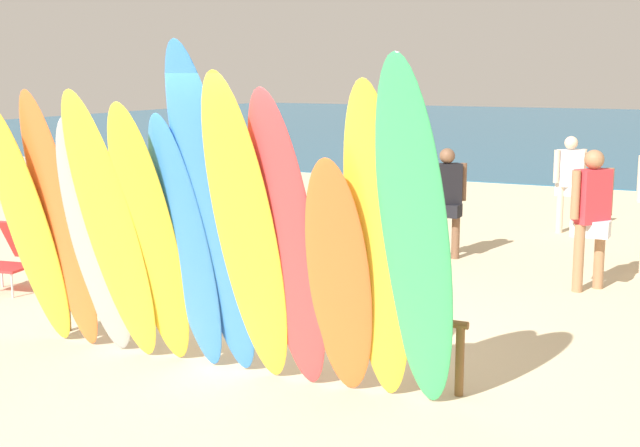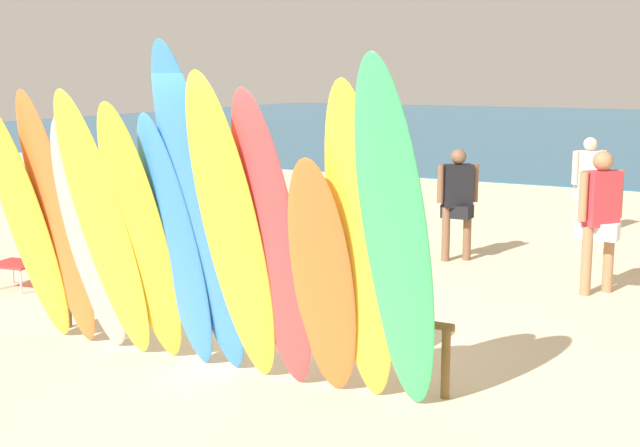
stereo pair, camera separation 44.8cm
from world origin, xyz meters
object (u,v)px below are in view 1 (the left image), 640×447
at_px(surfboard_rack, 241,305).
at_px(beach_chair_striped, 102,223).
at_px(surfboard_orange_9, 339,281).
at_px(surfboard_green_11, 415,241).
at_px(surfboard_yellow_10, 377,248).
at_px(beachgoer_midbeach, 570,177).
at_px(surfboard_grey_2, 95,239).
at_px(beachgoer_by_water, 446,196).
at_px(surfboard_yellow_0, 29,228).
at_px(surfboard_orange_1, 60,224).
at_px(beachgoer_photographing, 592,210).
at_px(surfboard_blue_5, 186,246).
at_px(surfboard_blue_6, 212,217).
at_px(surfboard_red_8, 288,245).
at_px(surfboard_yellow_3, 111,231).
at_px(beach_chair_blue, 16,253).
at_px(surfboard_yellow_7, 246,235).
at_px(surfboard_yellow_4, 150,239).
at_px(beach_chair_red, 139,238).

bearing_deg(surfboard_rack, beach_chair_striped, 142.98).
height_order(surfboard_orange_9, surfboard_green_11, surfboard_green_11).
xyz_separation_m(surfboard_yellow_10, beachgoer_midbeach, (-0.04, 8.07, -0.37)).
relative_size(surfboard_grey_2, beachgoer_midbeach, 1.49).
height_order(surfboard_rack, beach_chair_striped, beach_chair_striped).
distance_m(surfboard_grey_2, beachgoer_by_water, 5.53).
distance_m(surfboard_rack, beachgoer_midbeach, 7.69).
distance_m(surfboard_yellow_0, surfboard_orange_1, 0.33).
bearing_deg(beachgoer_photographing, surfboard_orange_9, -158.86).
relative_size(surfboard_yellow_0, surfboard_blue_5, 1.04).
height_order(surfboard_blue_6, beachgoer_midbeach, surfboard_blue_6).
bearing_deg(beachgoer_photographing, surfboard_yellow_10, -155.26).
bearing_deg(surfboard_red_8, surfboard_yellow_10, 11.11).
relative_size(surfboard_yellow_3, surfboard_red_8, 1.00).
bearing_deg(beachgoer_photographing, surfboard_rack, -175.41).
xyz_separation_m(surfboard_blue_5, surfboard_green_11, (1.97, -0.03, 0.22)).
distance_m(surfboard_blue_5, beachgoer_midbeach, 8.26).
bearing_deg(beachgoer_midbeach, beach_chair_striped, -4.60).
height_order(surfboard_blue_5, surfboard_orange_9, surfboard_blue_5).
bearing_deg(surfboard_yellow_0, surfboard_grey_2, 5.17).
relative_size(surfboard_orange_9, beach_chair_blue, 2.47).
bearing_deg(surfboard_green_11, beach_chair_striped, 153.33).
xyz_separation_m(surfboard_rack, surfboard_yellow_7, (0.45, -0.65, 0.77)).
bearing_deg(beachgoer_photographing, surfboard_grey_2, 177.64).
bearing_deg(surfboard_orange_9, surfboard_blue_5, 174.51).
relative_size(surfboard_yellow_7, beachgoer_midbeach, 1.76).
xyz_separation_m(surfboard_yellow_3, surfboard_blue_6, (0.99, 0.03, 0.19)).
xyz_separation_m(surfboard_yellow_10, beachgoer_by_water, (-1.16, 5.32, -0.38)).
distance_m(surfboard_orange_9, beach_chair_blue, 5.16).
bearing_deg(surfboard_blue_5, surfboard_yellow_10, 6.62).
xyz_separation_m(surfboard_yellow_4, beach_chair_red, (-2.42, 2.99, -0.72)).
bearing_deg(surfboard_blue_5, surfboard_green_11, 4.83).
relative_size(surfboard_orange_1, surfboard_blue_6, 0.86).
height_order(surfboard_blue_5, beach_chair_red, surfboard_blue_5).
xyz_separation_m(surfboard_green_11, beach_chair_blue, (-5.47, 1.65, -0.91)).
bearing_deg(surfboard_yellow_3, surfboard_red_8, 6.82).
relative_size(surfboard_yellow_4, surfboard_blue_6, 0.85).
bearing_deg(surfboard_yellow_10, surfboard_orange_1, 179.67).
bearing_deg(surfboard_grey_2, surfboard_orange_1, 178.74).
height_order(surfboard_yellow_0, surfboard_yellow_10, surfboard_yellow_10).
distance_m(surfboard_yellow_4, surfboard_yellow_7, 0.95).
distance_m(beachgoer_by_water, beachgoer_photographing, 2.21).
height_order(surfboard_yellow_7, surfboard_yellow_10, surfboard_yellow_7).
bearing_deg(beach_chair_red, surfboard_yellow_7, -63.23).
bearing_deg(surfboard_yellow_3, surfboard_blue_6, 7.17).
relative_size(surfboard_rack, surfboard_yellow_10, 1.60).
bearing_deg(beachgoer_by_water, surfboard_green_11, -114.83).
height_order(beachgoer_by_water, beach_chair_striped, beachgoer_by_water).
height_order(surfboard_yellow_0, surfboard_grey_2, surfboard_yellow_0).
xyz_separation_m(beachgoer_midbeach, beachgoer_photographing, (0.89, -3.66, 0.07)).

